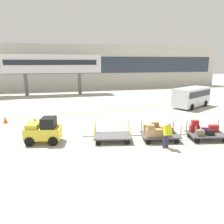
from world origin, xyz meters
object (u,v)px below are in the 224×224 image
Objects in this scene: baggage_cart_middle at (158,132)px; shuttle_van at (192,96)px; baggage_cart_tail at (205,132)px; baggage_handler at (167,134)px; baggage_tug at (44,131)px; safety_cone_near at (35,121)px; baggage_cart_lead at (112,136)px; safety_cone_far at (5,120)px.

shuttle_van reaches higher than baggage_cart_middle.
baggage_handler reaches higher than baggage_cart_tail.
shuttle_van is at bearing 50.52° from baggage_handler.
baggage_tug is at bearing 160.29° from baggage_handler.
baggage_cart_tail is (3.00, -0.46, -0.07)m from baggage_cart_middle.
baggage_cart_lead is at bearing -43.59° from safety_cone_near.
baggage_cart_lead is at bearing -10.07° from baggage_tug.
baggage_handler is 10.32m from safety_cone_near.
baggage_cart_lead is at bearing 170.63° from baggage_cart_tail.
safety_cone_far is at bearing 148.89° from baggage_cart_middle.
baggage_tug reaches higher than baggage_handler.
baggage_cart_lead is 9.45m from safety_cone_far.
baggage_cart_middle is at bearing -31.11° from safety_cone_far.
baggage_handler is at bearing -129.48° from shuttle_van.
safety_cone_far is at bearing 124.31° from baggage_tug.
shuttle_van reaches higher than baggage_handler.
safety_cone_near is (-7.90, 6.62, -0.59)m from baggage_handler.
baggage_tug reaches higher than safety_cone_far.
baggage_handler is at bearing -32.04° from baggage_cart_lead.
baggage_cart_tail is 12.43m from safety_cone_near.
baggage_cart_middle is 3.04m from baggage_cart_tail.
baggage_cart_tail reaches higher than safety_cone_near.
baggage_tug is at bearing 170.35° from baggage_cart_tail.
safety_cone_far is (-7.51, 5.73, -0.07)m from baggage_cart_lead.
baggage_tug is at bearing 169.93° from baggage_cart_lead.
baggage_tug reaches higher than baggage_cart_tail.
baggage_cart_tail is 3.18m from baggage_handler.
shuttle_van is (14.73, 7.09, 0.48)m from baggage_tug.
shuttle_van is at bearing 10.53° from safety_cone_near.
safety_cone_near is (-10.96, 5.85, -0.22)m from baggage_cart_tail.
shuttle_van is at bearing 61.32° from baggage_cart_tail.
safety_cone_near is (-1.04, 4.16, -0.48)m from baggage_tug.
baggage_tug is 4.11× the size of safety_cone_far.
baggage_tug reaches higher than baggage_cart_lead.
baggage_cart_middle is at bearing -34.11° from safety_cone_near.
baggage_cart_tail is 14.93m from safety_cone_far.
shuttle_van reaches higher than safety_cone_near.
baggage_cart_tail is 5.60× the size of safety_cone_far.
baggage_tug is at bearing -75.96° from safety_cone_near.
shuttle_van is (7.81, 8.32, 0.67)m from baggage_cart_middle.
baggage_cart_lead reaches higher than safety_cone_far.
baggage_cart_middle is 5.60× the size of safety_cone_near.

